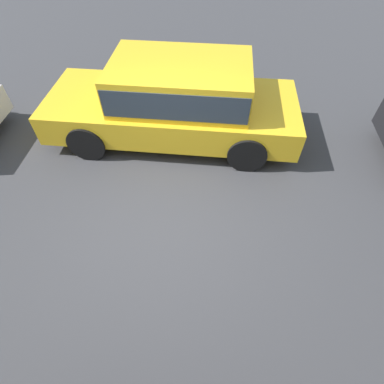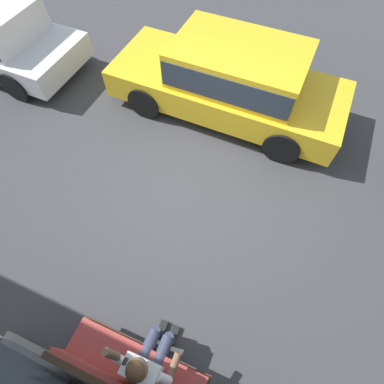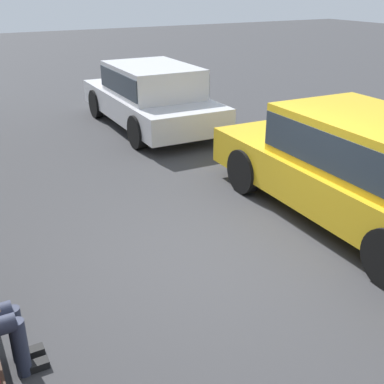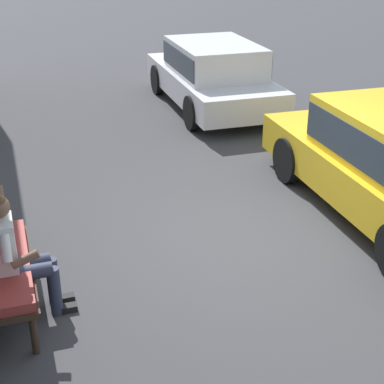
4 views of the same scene
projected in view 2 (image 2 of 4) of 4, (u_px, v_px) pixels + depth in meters
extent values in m
plane|color=#38383A|center=(187.00, 189.00, 5.39)|extent=(60.00, 60.00, 0.00)
cylinder|color=#332319|center=(77.00, 357.00, 3.82)|extent=(0.07, 0.07, 0.42)
cylinder|color=#332319|center=(93.00, 326.00, 4.01)|extent=(0.07, 0.07, 0.42)
cylinder|color=#332319|center=(202.00, 380.00, 3.70)|extent=(0.07, 0.07, 0.42)
cube|color=#332319|center=(135.00, 368.00, 3.55)|extent=(1.74, 0.55, 0.06)
cube|color=maroon|center=(134.00, 368.00, 3.49)|extent=(1.68, 0.49, 0.10)
cylinder|color=#2D3347|center=(148.00, 348.00, 3.59)|extent=(0.15, 0.42, 0.15)
cylinder|color=#2D3347|center=(158.00, 333.00, 3.92)|extent=(0.12, 0.12, 0.53)
cube|color=black|center=(162.00, 329.00, 4.15)|extent=(0.10, 0.24, 0.07)
cylinder|color=#2D3347|center=(161.00, 355.00, 3.55)|extent=(0.15, 0.42, 0.15)
cylinder|color=#2D3347|center=(170.00, 339.00, 3.88)|extent=(0.12, 0.12, 0.53)
cube|color=black|center=(174.00, 335.00, 4.12)|extent=(0.10, 0.24, 0.07)
cube|color=#2D3347|center=(146.00, 371.00, 3.47)|extent=(0.34, 0.24, 0.14)
cube|color=silver|center=(143.00, 370.00, 3.23)|extent=(0.38, 0.22, 0.56)
sphere|color=brown|center=(137.00, 370.00, 2.87)|extent=(0.22, 0.22, 0.22)
sphere|color=#4C331E|center=(136.00, 371.00, 2.84)|extent=(0.20, 0.20, 0.20)
cylinder|color=silver|center=(163.00, 379.00, 3.10)|extent=(0.20, 0.10, 0.28)
cylinder|color=brown|center=(174.00, 365.00, 3.27)|extent=(0.08, 0.27, 0.17)
cylinder|color=silver|center=(120.00, 360.00, 3.13)|extent=(0.25, 0.10, 0.22)
cylinder|color=brown|center=(111.00, 354.00, 2.99)|extent=(0.16, 0.08, 0.25)
cube|color=black|center=(125.00, 361.00, 2.92)|extent=(0.02, 0.07, 0.15)
cube|color=gold|center=(226.00, 89.00, 5.99)|extent=(4.64, 1.88, 0.56)
cube|color=gold|center=(239.00, 64.00, 5.43)|extent=(2.43, 1.61, 0.67)
cube|color=#28333D|center=(239.00, 64.00, 5.43)|extent=(2.38, 1.64, 0.47)
cylinder|color=black|center=(145.00, 103.00, 6.06)|extent=(0.69, 0.20, 0.68)
cylinder|color=black|center=(180.00, 56.00, 6.85)|extent=(0.69, 0.20, 0.68)
cylinder|color=black|center=(282.00, 147.00, 5.45)|extent=(0.69, 0.20, 0.68)
cylinder|color=black|center=(303.00, 90.00, 6.25)|extent=(0.69, 0.20, 0.68)
cylinder|color=black|center=(15.00, 86.00, 6.33)|extent=(0.66, 0.19, 0.66)
cylinder|color=black|center=(64.00, 43.00, 7.14)|extent=(0.66, 0.19, 0.66)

